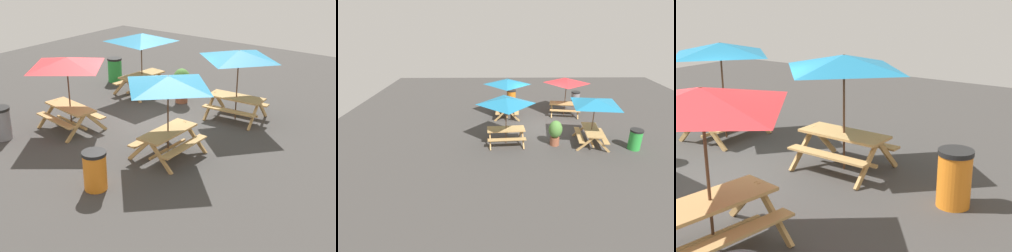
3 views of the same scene
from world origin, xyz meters
The scene contains 9 objects.
ground_plane centered at (0.00, 0.00, 0.00)m, with size 24.00×24.00×0.00m, color #3D3A38.
picnic_table_0 centered at (1.77, 1.89, 1.99)m, with size 2.27×2.27×2.34m.
picnic_table_1 centered at (-1.90, -1.94, 1.99)m, with size 2.13×2.13×2.34m.
picnic_table_2 centered at (-1.78, 1.63, 1.99)m, with size 2.04×2.04×2.34m.
picnic_table_3 centered at (2.20, -2.09, 1.99)m, with size 2.81×2.81×2.34m.
trash_bin_green centered at (4.09, -2.63, 0.49)m, with size 0.59×0.59×0.98m.
trash_bin_gray centered at (2.89, 3.61, 0.49)m, with size 0.59×0.59×0.98m.
trash_bin_orange centered at (-1.43, 4.07, 0.49)m, with size 0.59×0.59×0.98m.
potted_plant_0 centered at (0.44, -2.18, 0.71)m, with size 0.64×0.64×1.25m.
Camera 1 is at (-8.68, 10.91, 5.76)m, focal length 50.00 mm.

